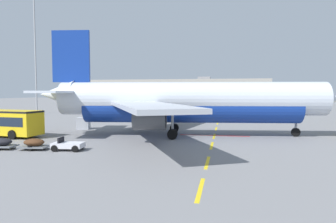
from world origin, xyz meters
TOP-DOWN VIEW (x-y plane):
  - apron_paint_markings at (18.00, 36.41)m, footprint 8.00×94.60m
  - airliner_foreground at (14.72, 21.35)m, footprint 34.81×34.34m
  - baggage_train at (2.84, 10.35)m, footprint 8.70×2.34m
  - uld_cargo_container at (0.22, 24.80)m, footprint 1.92×1.89m
  - apron_light_mast_near at (-25.47, 51.89)m, footprint 1.80×1.80m
  - terminal_satellite at (-4.18, 135.84)m, footprint 86.08×27.46m

SIDE VIEW (x-z plane):
  - apron_paint_markings at x=18.00m, z-range 0.00..0.01m
  - baggage_train at x=2.84m, z-range -0.05..1.09m
  - uld_cargo_container at x=0.22m, z-range 0.00..1.60m
  - airliner_foreground at x=14.72m, z-range -2.15..10.05m
  - terminal_satellite at x=-4.18m, z-range -0.79..11.77m
  - apron_light_mast_near at x=-25.47m, z-range 3.24..33.04m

